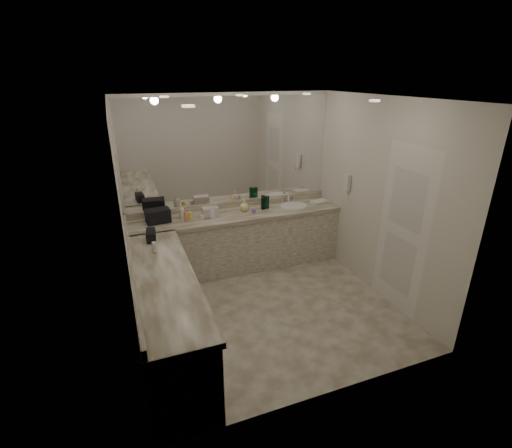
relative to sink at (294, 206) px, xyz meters
name	(u,v)px	position (x,y,z in m)	size (l,w,h in m)	color
floor	(266,308)	(-0.95, -1.20, -0.90)	(3.20, 3.20, 0.00)	#BDB6A3
ceiling	(269,98)	(-0.95, -1.20, 1.71)	(3.20, 3.20, 0.00)	white
wall_back	(230,182)	(-0.95, 0.30, 0.41)	(3.20, 0.02, 2.60)	silver
wall_left	(125,234)	(-2.55, -1.20, 0.41)	(0.02, 3.00, 2.60)	silver
wall_right	(380,199)	(0.65, -1.20, 0.41)	(0.02, 3.00, 2.60)	silver
vanity_back_base	(237,242)	(-0.95, 0.00, -0.48)	(3.20, 0.60, 0.84)	beige
vanity_back_top	(237,215)	(-0.95, -0.01, -0.03)	(3.20, 0.64, 0.06)	beige
vanity_left_base	(166,315)	(-2.25, -1.50, -0.48)	(0.60, 2.40, 0.84)	beige
vanity_left_top	(163,279)	(-2.24, -1.50, -0.03)	(0.64, 2.42, 0.06)	beige
backsplash_back	(231,204)	(-0.95, 0.28, 0.05)	(3.20, 0.04, 0.10)	beige
backsplash_left	(131,264)	(-2.53, -1.20, 0.05)	(0.04, 3.00, 0.10)	beige
mirror_back	(229,151)	(-0.95, 0.29, 0.88)	(3.12, 0.01, 1.55)	white
mirror_left	(120,190)	(-2.54, -1.20, 0.88)	(0.01, 2.92, 1.55)	white
sink	(294,206)	(0.00, 0.00, 0.00)	(0.44, 0.44, 0.03)	white
faucet	(288,198)	(0.00, 0.21, 0.07)	(0.24, 0.16, 0.14)	silver
wall_phone	(347,183)	(0.61, -0.50, 0.46)	(0.06, 0.10, 0.24)	white
door	(403,231)	(0.64, -1.70, 0.16)	(0.02, 0.82, 2.10)	white
black_toiletry_bag	(158,216)	(-2.09, 0.05, 0.10)	(0.33, 0.21, 0.19)	black
black_bag_spill	(151,235)	(-2.25, -0.54, 0.07)	(0.11, 0.25, 0.13)	black
cream_cosmetic_case	(210,212)	(-1.35, 0.00, 0.07)	(0.23, 0.14, 0.13)	beige
hand_towel	(320,202)	(0.45, -0.02, 0.03)	(0.25, 0.17, 0.04)	white
lotion_left	(155,248)	(-2.25, -0.91, 0.07)	(0.05, 0.05, 0.12)	white
soap_bottle_a	(182,212)	(-1.75, 0.07, 0.11)	(0.08, 0.08, 0.21)	silver
soap_bottle_b	(212,212)	(-1.34, -0.06, 0.09)	(0.08, 0.08, 0.18)	white
soap_bottle_c	(244,205)	(-0.81, 0.05, 0.10)	(0.14, 0.14, 0.18)	#FFE5A1
green_bottle_0	(263,203)	(-0.51, 0.02, 0.10)	(0.06, 0.06, 0.20)	#0E4C2A
green_bottle_1	(263,202)	(-0.50, 0.08, 0.11)	(0.06, 0.06, 0.20)	#0E4C2A
green_bottle_2	(267,202)	(-0.44, 0.04, 0.10)	(0.07, 0.07, 0.20)	#0E4C2A
amenity_bottle_0	(167,217)	(-1.97, 0.10, 0.05)	(0.04, 0.04, 0.09)	silver
amenity_bottle_1	(246,207)	(-0.79, 0.03, 0.07)	(0.04, 0.04, 0.13)	silver
amenity_bottle_2	(202,217)	(-1.50, -0.07, 0.04)	(0.06, 0.06, 0.07)	white
amenity_bottle_3	(190,215)	(-1.64, 0.02, 0.06)	(0.06, 0.06, 0.10)	#F2D84C
amenity_bottle_4	(160,217)	(-2.06, 0.13, 0.05)	(0.07, 0.07, 0.08)	#3F3F4C
amenity_bottle_5	(254,211)	(-0.71, -0.07, 0.04)	(0.06, 0.06, 0.06)	#9966B2
amenity_bottle_6	(186,217)	(-1.72, -0.05, 0.07)	(0.05, 0.05, 0.13)	#E57F66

